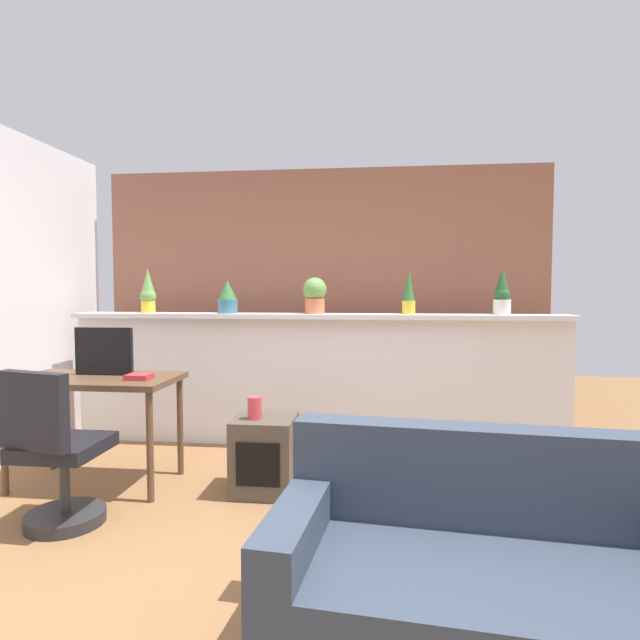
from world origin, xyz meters
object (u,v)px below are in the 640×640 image
potted_plant_0 (148,292)px  tv_monitor (104,351)px  potted_plant_3 (409,293)px  potted_plant_1 (228,297)px  potted_plant_4 (502,294)px  book_on_desk (139,377)px  potted_plant_2 (315,295)px  desk (96,389)px  side_cube_shelf (265,455)px  vase_on_shelf (255,408)px  office_chair (56,460)px  couch (492,589)px

potted_plant_0 → tv_monitor: (0.12, -0.97, -0.41)m
potted_plant_3 → tv_monitor: bearing=-155.5°
potted_plant_1 → tv_monitor: (-0.61, -0.95, -0.37)m
potted_plant_4 → book_on_desk: 2.87m
potted_plant_2 → book_on_desk: potted_plant_2 is taller
desk → side_cube_shelf: bearing=-0.2°
desk → vase_on_shelf: bearing=-2.2°
potted_plant_1 → office_chair: 1.97m
side_cube_shelf → potted_plant_2: bearing=78.8°
couch → potted_plant_3: bearing=93.5°
tv_monitor → vase_on_shelf: 1.16m
potted_plant_0 → couch: bearing=-46.1°
potted_plant_0 → office_chair: potted_plant_0 is taller
potted_plant_3 → book_on_desk: bearing=-148.4°
couch → vase_on_shelf: bearing=130.1°
potted_plant_4 → couch: size_ratio=0.24×
potted_plant_1 → desk: size_ratio=0.26×
side_cube_shelf → vase_on_shelf: (-0.06, -0.04, 0.32)m
side_cube_shelf → potted_plant_3: bearing=46.9°
potted_plant_4 → side_cube_shelf: potted_plant_4 is taller
potted_plant_0 → potted_plant_4: (3.04, -0.01, -0.02)m
tv_monitor → book_on_desk: size_ratio=2.63×
potted_plant_2 → desk: potted_plant_2 is taller
potted_plant_3 → couch: 2.75m
office_chair → potted_plant_2: bearing=53.6°
potted_plant_0 → potted_plant_4: size_ratio=1.03×
side_cube_shelf → couch: couch is taller
desk → office_chair: size_ratio=1.21×
potted_plant_3 → desk: bearing=-154.0°
desk → potted_plant_3: bearing=26.0°
potted_plant_1 → tv_monitor: potted_plant_1 is taller
potted_plant_1 → tv_monitor: size_ratio=0.69×
potted_plant_4 → vase_on_shelf: bearing=-149.0°
potted_plant_2 → side_cube_shelf: bearing=-101.2°
desk → tv_monitor: 0.27m
tv_monitor → potted_plant_0: bearing=97.1°
tv_monitor → couch: (2.32, -1.56, -0.63)m
potted_plant_2 → tv_monitor: (-1.37, -0.98, -0.39)m
couch → potted_plant_2: bearing=110.4°
side_cube_shelf → book_on_desk: size_ratio=3.19×
potted_plant_2 → potted_plant_3: potted_plant_3 is taller
desk → tv_monitor: tv_monitor is taller
potted_plant_1 → office_chair: (-0.50, -1.68, -0.89)m
desk → couch: (2.34, -1.48, -0.38)m
potted_plant_3 → side_cube_shelf: potted_plant_3 is taller
potted_plant_3 → book_on_desk: (-1.84, -1.13, -0.55)m
potted_plant_0 → potted_plant_4: potted_plant_0 is taller
potted_plant_1 → book_on_desk: potted_plant_1 is taller
potted_plant_3 → side_cube_shelf: 1.81m
vase_on_shelf → couch: 1.90m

